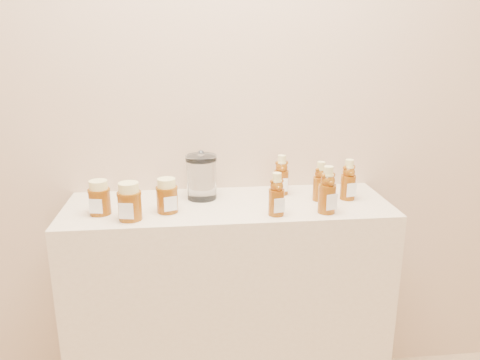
{
  "coord_description": "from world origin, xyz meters",
  "views": [
    {
      "loc": [
        -0.14,
        -0.08,
        1.48
      ],
      "look_at": [
        0.04,
        1.52,
        1.0
      ],
      "focal_mm": 35.0,
      "sensor_mm": 36.0,
      "label": 1
    }
  ],
  "objects_px": {
    "display_table": "(229,310)",
    "honey_jar_left": "(99,197)",
    "bear_bottle_back_left": "(281,172)",
    "glass_canister": "(202,175)",
    "bear_bottle_front_left": "(277,191)"
  },
  "relations": [
    {
      "from": "display_table",
      "to": "bear_bottle_front_left",
      "type": "bearing_deg",
      "value": -40.08
    },
    {
      "from": "bear_bottle_back_left",
      "to": "glass_canister",
      "type": "distance_m",
      "value": 0.31
    },
    {
      "from": "bear_bottle_back_left",
      "to": "bear_bottle_front_left",
      "type": "bearing_deg",
      "value": -106.02
    },
    {
      "from": "display_table",
      "to": "honey_jar_left",
      "type": "relative_size",
      "value": 9.92
    },
    {
      "from": "display_table",
      "to": "glass_canister",
      "type": "xyz_separation_m",
      "value": [
        -0.09,
        0.08,
        0.54
      ]
    },
    {
      "from": "honey_jar_left",
      "to": "glass_canister",
      "type": "xyz_separation_m",
      "value": [
        0.36,
        0.13,
        0.03
      ]
    },
    {
      "from": "bear_bottle_front_left",
      "to": "glass_canister",
      "type": "xyz_separation_m",
      "value": [
        -0.25,
        0.21,
        0.01
      ]
    },
    {
      "from": "bear_bottle_front_left",
      "to": "glass_canister",
      "type": "distance_m",
      "value": 0.32
    },
    {
      "from": "honey_jar_left",
      "to": "bear_bottle_back_left",
      "type": "bearing_deg",
      "value": 24.35
    },
    {
      "from": "honey_jar_left",
      "to": "display_table",
      "type": "bearing_deg",
      "value": 18.59
    },
    {
      "from": "bear_bottle_back_left",
      "to": "bear_bottle_front_left",
      "type": "height_order",
      "value": "bear_bottle_back_left"
    },
    {
      "from": "bear_bottle_back_left",
      "to": "honey_jar_left",
      "type": "distance_m",
      "value": 0.69
    },
    {
      "from": "bear_bottle_back_left",
      "to": "glass_canister",
      "type": "xyz_separation_m",
      "value": [
        -0.31,
        -0.02,
        0.0
      ]
    },
    {
      "from": "display_table",
      "to": "honey_jar_left",
      "type": "distance_m",
      "value": 0.68
    },
    {
      "from": "display_table",
      "to": "bear_bottle_front_left",
      "type": "height_order",
      "value": "bear_bottle_front_left"
    }
  ]
}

